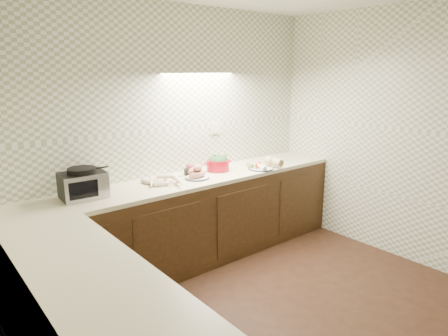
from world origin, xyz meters
TOP-DOWN VIEW (x-y plane):
  - room at (0.00, 0.00)m, footprint 3.60×3.60m
  - counter at (-0.68, 0.68)m, footprint 3.60×3.60m
  - toaster_oven at (-1.05, 1.57)m, footprint 0.38×0.31m
  - parsnip_pile at (-0.35, 1.46)m, footprint 0.41×0.43m
  - sweet_potato_plate at (0.05, 1.46)m, footprint 0.25×0.25m
  - onion_bowl at (0.10, 1.62)m, footprint 0.16×0.16m
  - dutch_oven at (0.41, 1.57)m, footprint 0.31×0.28m
  - veg_plate at (0.88, 1.34)m, footprint 0.35×0.28m

SIDE VIEW (x-z plane):
  - counter at x=-0.68m, z-range 0.00..0.90m
  - parsnip_pile at x=-0.35m, z-range 0.89..0.98m
  - veg_plate at x=0.88m, z-range 0.88..1.01m
  - onion_bowl at x=0.10m, z-range 0.88..1.01m
  - sweet_potato_plate at x=0.05m, z-range 0.88..1.02m
  - dutch_oven at x=0.41m, z-range 0.90..1.07m
  - toaster_oven at x=-1.05m, z-range 0.89..1.15m
  - room at x=0.00m, z-range 0.33..2.93m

